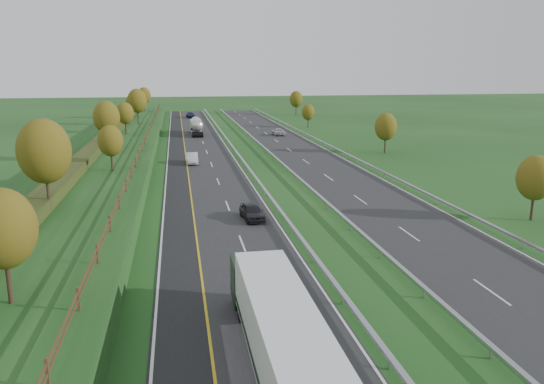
{
  "coord_description": "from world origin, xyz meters",
  "views": [
    {
      "loc": [
        -3.47,
        -16.56,
        13.45
      ],
      "look_at": [
        5.09,
        31.05,
        2.2
      ],
      "focal_mm": 35.0,
      "sensor_mm": 36.0,
      "label": 1
    }
  ],
  "objects_px": {
    "box_lorry": "(278,330)",
    "car_dark_near": "(252,212)",
    "road_tanker": "(196,126)",
    "car_oncoming": "(278,132)",
    "car_silver_mid": "(192,158)",
    "car_small_far": "(191,115)"
  },
  "relations": [
    {
      "from": "box_lorry",
      "to": "car_oncoming",
      "type": "bearing_deg",
      "value": 79.13
    },
    {
      "from": "box_lorry",
      "to": "car_dark_near",
      "type": "distance_m",
      "value": 25.62
    },
    {
      "from": "car_dark_near",
      "to": "car_small_far",
      "type": "distance_m",
      "value": 105.88
    },
    {
      "from": "car_silver_mid",
      "to": "car_oncoming",
      "type": "relative_size",
      "value": 0.95
    },
    {
      "from": "road_tanker",
      "to": "car_dark_near",
      "type": "xyz_separation_m",
      "value": [
        2.38,
        -66.06,
        -1.09
      ]
    },
    {
      "from": "car_dark_near",
      "to": "car_small_far",
      "type": "bearing_deg",
      "value": 85.51
    },
    {
      "from": "car_dark_near",
      "to": "car_oncoming",
      "type": "bearing_deg",
      "value": 71.13
    },
    {
      "from": "car_small_far",
      "to": "car_oncoming",
      "type": "relative_size",
      "value": 1.04
    },
    {
      "from": "car_silver_mid",
      "to": "car_oncoming",
      "type": "distance_m",
      "value": 36.35
    },
    {
      "from": "car_small_far",
      "to": "car_oncoming",
      "type": "bearing_deg",
      "value": -76.0
    },
    {
      "from": "car_silver_mid",
      "to": "car_small_far",
      "type": "relative_size",
      "value": 0.91
    },
    {
      "from": "box_lorry",
      "to": "car_dark_near",
      "type": "bearing_deg",
      "value": 84.5
    },
    {
      "from": "car_dark_near",
      "to": "car_oncoming",
      "type": "relative_size",
      "value": 0.87
    },
    {
      "from": "car_oncoming",
      "to": "car_silver_mid",
      "type": "bearing_deg",
      "value": 60.62
    },
    {
      "from": "car_dark_near",
      "to": "car_silver_mid",
      "type": "distance_m",
      "value": 31.14
    },
    {
      "from": "road_tanker",
      "to": "car_oncoming",
      "type": "distance_m",
      "value": 17.26
    },
    {
      "from": "car_dark_near",
      "to": "road_tanker",
      "type": "bearing_deg",
      "value": 86.23
    },
    {
      "from": "car_dark_near",
      "to": "car_oncoming",
      "type": "xyz_separation_m",
      "value": [
        14.34,
        61.96,
        -0.05
      ]
    },
    {
      "from": "car_small_far",
      "to": "car_dark_near",
      "type": "bearing_deg",
      "value": -95.62
    },
    {
      "from": "car_silver_mid",
      "to": "car_small_far",
      "type": "height_order",
      "value": "car_silver_mid"
    },
    {
      "from": "box_lorry",
      "to": "car_oncoming",
      "type": "relative_size",
      "value": 3.3
    },
    {
      "from": "box_lorry",
      "to": "road_tanker",
      "type": "distance_m",
      "value": 91.51
    }
  ]
}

